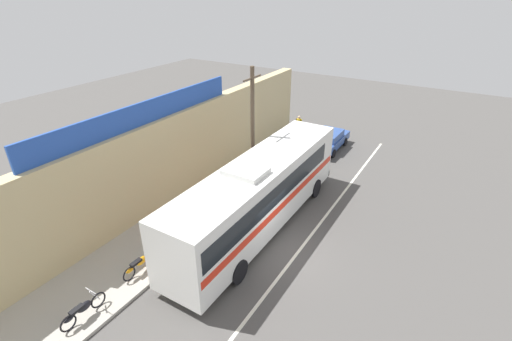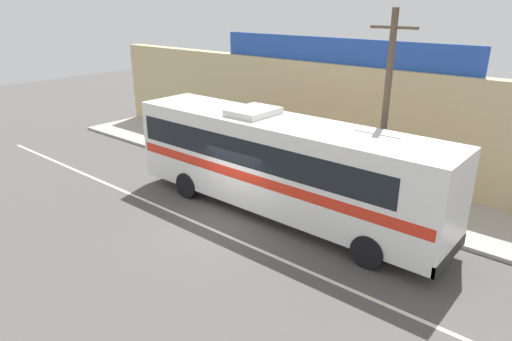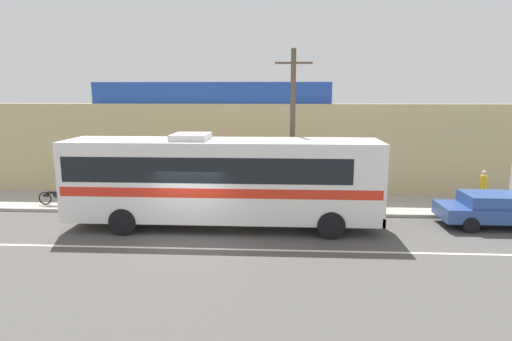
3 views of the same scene
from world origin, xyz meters
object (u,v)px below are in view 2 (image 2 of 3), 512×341
at_px(motorcycle_orange, 221,153).
at_px(motorcycle_black, 182,142).
at_px(intercity_bus, 278,160).
at_px(utility_pole, 385,114).
at_px(pedestrian_near_shop, 453,199).
at_px(motorcycle_green, 246,158).

relative_size(motorcycle_orange, motorcycle_black, 1.02).
height_order(intercity_bus, utility_pole, utility_pole).
height_order(motorcycle_orange, motorcycle_black, same).
bearing_deg(pedestrian_near_shop, motorcycle_orange, -178.66).
bearing_deg(intercity_bus, motorcycle_orange, 154.60).
distance_m(intercity_bus, utility_pole, 4.00).
height_order(motorcycle_orange, motorcycle_green, same).
relative_size(intercity_bus, motorcycle_green, 6.50).
height_order(intercity_bus, motorcycle_black, intercity_bus).
xyz_separation_m(intercity_bus, motorcycle_black, (-8.12, 2.46, -1.50)).
xyz_separation_m(motorcycle_green, pedestrian_near_shop, (9.21, 0.10, 0.57)).
height_order(intercity_bus, pedestrian_near_shop, intercity_bus).
xyz_separation_m(motorcycle_black, pedestrian_near_shop, (13.43, 0.33, 0.57)).
height_order(motorcycle_black, pedestrian_near_shop, pedestrian_near_shop).
xyz_separation_m(utility_pole, motorcycle_black, (-11.01, 0.31, -3.24)).
bearing_deg(motorcycle_green, utility_pole, -4.62).
xyz_separation_m(motorcycle_orange, motorcycle_green, (1.44, 0.15, 0.00)).
bearing_deg(motorcycle_orange, motorcycle_green, 6.10).
distance_m(motorcycle_orange, motorcycle_black, 2.77).
distance_m(utility_pole, motorcycle_black, 11.48).
bearing_deg(motorcycle_orange, pedestrian_near_shop, 1.34).
height_order(utility_pole, pedestrian_near_shop, utility_pole).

